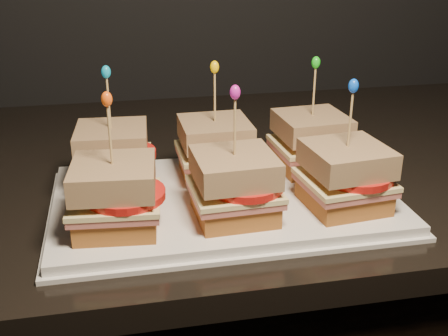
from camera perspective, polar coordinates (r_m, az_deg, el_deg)
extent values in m
cube|color=black|center=(0.93, 2.12, 0.34)|extent=(2.44, 0.73, 0.04)
cube|color=white|center=(0.75, 0.00, -3.25)|extent=(0.44, 0.27, 0.02)
cube|color=white|center=(0.75, 0.00, -3.66)|extent=(0.45, 0.28, 0.01)
cube|color=brown|center=(0.78, -11.05, -0.65)|extent=(0.10, 0.10, 0.03)
cube|color=#B65C4E|center=(0.78, -11.14, 0.48)|extent=(0.11, 0.10, 0.01)
cube|color=#F4E298|center=(0.77, -11.18, 0.96)|extent=(0.11, 0.11, 0.01)
cylinder|color=red|center=(0.76, -10.32, 1.39)|extent=(0.09, 0.09, 0.01)
cube|color=#5F2E0D|center=(0.76, -11.34, 2.90)|extent=(0.10, 0.10, 0.03)
cylinder|color=tan|center=(0.75, -11.61, 6.19)|extent=(0.00, 0.00, 0.09)
ellipsoid|color=#0E95BD|center=(0.74, -11.89, 9.53)|extent=(0.01, 0.01, 0.02)
cube|color=brown|center=(0.79, -0.90, 0.14)|extent=(0.09, 0.09, 0.03)
cube|color=#B65C4E|center=(0.79, -0.90, 1.26)|extent=(0.10, 0.10, 0.01)
cube|color=#F4E298|center=(0.78, -0.91, 1.74)|extent=(0.10, 0.10, 0.01)
cylinder|color=red|center=(0.78, 0.04, 2.16)|extent=(0.09, 0.09, 0.01)
cube|color=#5F2E0D|center=(0.77, -0.92, 3.66)|extent=(0.09, 0.09, 0.03)
cylinder|color=tan|center=(0.76, -0.94, 6.92)|extent=(0.00, 0.00, 0.09)
ellipsoid|color=#FECA02|center=(0.75, -0.96, 10.22)|extent=(0.01, 0.01, 0.02)
cube|color=brown|center=(0.83, 8.70, 0.88)|extent=(0.10, 0.10, 0.03)
cube|color=#B65C4E|center=(0.82, 8.76, 1.96)|extent=(0.11, 0.10, 0.01)
cube|color=#F4E298|center=(0.82, 8.79, 2.42)|extent=(0.11, 0.11, 0.01)
cylinder|color=red|center=(0.82, 9.76, 2.81)|extent=(0.09, 0.09, 0.01)
cube|color=#5F2E0D|center=(0.81, 8.91, 4.26)|extent=(0.10, 0.10, 0.03)
cylinder|color=tan|center=(0.80, 9.11, 7.38)|extent=(0.00, 0.00, 0.09)
ellipsoid|color=#1ABF19|center=(0.79, 9.32, 10.54)|extent=(0.01, 0.01, 0.02)
cube|color=brown|center=(0.67, -10.84, -4.93)|extent=(0.10, 0.10, 0.03)
cube|color=#B65C4E|center=(0.66, -10.95, -3.65)|extent=(0.11, 0.11, 0.01)
cube|color=#F4E298|center=(0.66, -10.99, -3.11)|extent=(0.11, 0.11, 0.01)
cylinder|color=red|center=(0.65, -9.97, -2.66)|extent=(0.09, 0.09, 0.01)
cube|color=#5F2E0D|center=(0.65, -11.18, -0.89)|extent=(0.10, 0.10, 0.03)
cylinder|color=tan|center=(0.63, -11.49, 2.93)|extent=(0.00, 0.00, 0.09)
ellipsoid|color=#F35310|center=(0.62, -11.82, 6.87)|extent=(0.01, 0.01, 0.02)
cube|color=brown|center=(0.68, 1.05, -3.93)|extent=(0.10, 0.10, 0.03)
cube|color=#B65C4E|center=(0.67, 1.06, -2.66)|extent=(0.10, 0.10, 0.01)
cube|color=#F4E298|center=(0.67, 1.06, -2.13)|extent=(0.11, 0.10, 0.01)
cylinder|color=red|center=(0.66, 2.19, -1.67)|extent=(0.09, 0.09, 0.01)
cube|color=#5F2E0D|center=(0.66, 1.08, 0.07)|extent=(0.10, 0.10, 0.03)
cylinder|color=tan|center=(0.64, 1.11, 3.84)|extent=(0.00, 0.00, 0.09)
ellipsoid|color=#C51D9E|center=(0.63, 1.14, 7.71)|extent=(0.01, 0.01, 0.02)
cube|color=brown|center=(0.72, 12.02, -2.85)|extent=(0.10, 0.10, 0.03)
cube|color=#B65C4E|center=(0.71, 12.13, -1.65)|extent=(0.11, 0.11, 0.01)
cube|color=#F4E298|center=(0.71, 12.17, -1.13)|extent=(0.11, 0.11, 0.01)
cylinder|color=red|center=(0.71, 13.30, -0.69)|extent=(0.09, 0.09, 0.01)
cube|color=#5F2E0D|center=(0.70, 12.36, 0.95)|extent=(0.10, 0.10, 0.03)
cylinder|color=tan|center=(0.68, 12.69, 4.50)|extent=(0.00, 0.00, 0.09)
ellipsoid|color=blue|center=(0.67, 13.02, 8.14)|extent=(0.01, 0.01, 0.02)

